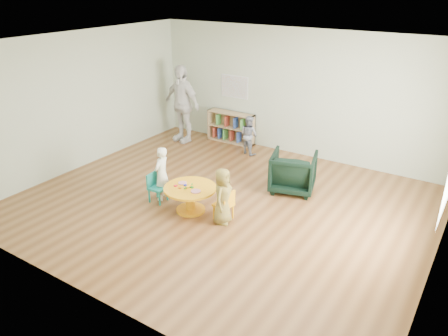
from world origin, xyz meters
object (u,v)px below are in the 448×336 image
at_px(armchair, 293,172).
at_px(adult_caretaker, 182,104).
at_px(child_right, 223,196).
at_px(activity_table, 190,195).
at_px(child_left, 162,174).
at_px(kid_chair_right, 225,204).
at_px(kid_chair_left, 156,186).
at_px(toddler, 249,135).
at_px(bookshelf, 231,127).

height_order(armchair, adult_caretaker, adult_caretaker).
bearing_deg(child_right, activity_table, 75.15).
distance_m(armchair, child_left, 2.46).
distance_m(activity_table, kid_chair_right, 0.67).
relative_size(kid_chair_left, child_left, 0.53).
height_order(armchair, child_left, child_left).
xyz_separation_m(activity_table, toddler, (-0.51, 2.91, 0.14)).
bearing_deg(kid_chair_right, toddler, 29.90).
distance_m(kid_chair_right, child_left, 1.39).
bearing_deg(adult_caretaker, child_right, -33.53).
bearing_deg(activity_table, toddler, 99.93).
height_order(bookshelf, adult_caretaker, adult_caretaker).
bearing_deg(armchair, child_left, 25.48).
bearing_deg(bookshelf, toddler, -31.20).
xyz_separation_m(child_left, toddler, (0.19, 2.82, -0.05)).
distance_m(kid_chair_left, toddler, 2.96).
xyz_separation_m(activity_table, kid_chair_right, (0.67, 0.08, -0.03)).
bearing_deg(child_right, armchair, -28.66).
relative_size(armchair, child_right, 0.86).
bearing_deg(armchair, kid_chair_left, 26.90).
bearing_deg(kid_chair_left, child_right, 87.24).
height_order(bookshelf, child_left, child_left).
xyz_separation_m(bookshelf, child_left, (0.58, -3.29, 0.14)).
bearing_deg(bookshelf, kid_chair_right, -59.38).
xyz_separation_m(kid_chair_right, armchair, (0.48, 1.63, 0.09)).
relative_size(activity_table, kid_chair_right, 1.72).
xyz_separation_m(child_left, child_right, (1.38, -0.10, -0.02)).
bearing_deg(adult_caretaker, kid_chair_left, -51.28).
height_order(kid_chair_left, toddler, toddler).
bearing_deg(toddler, child_left, 101.46).
relative_size(kid_chair_left, bookshelf, 0.45).
bearing_deg(bookshelf, adult_caretaker, -150.58).
distance_m(kid_chair_right, bookshelf, 3.83).
relative_size(activity_table, bookshelf, 0.76).
height_order(activity_table, child_right, child_right).
height_order(kid_chair_right, child_right, child_right).
height_order(child_left, child_right, child_left).
distance_m(kid_chair_left, armchair, 2.58).
relative_size(activity_table, adult_caretaker, 0.49).
bearing_deg(kid_chair_left, activity_table, 89.17).
distance_m(kid_chair_right, toddler, 3.06).
bearing_deg(kid_chair_right, armchair, -8.94).
bearing_deg(activity_table, armchair, 56.29).
bearing_deg(activity_table, bookshelf, 110.81).
xyz_separation_m(child_right, toddler, (-1.18, 2.92, -0.03)).
distance_m(activity_table, child_left, 0.73).
xyz_separation_m(armchair, child_right, (-0.47, -1.73, 0.10)).
distance_m(activity_table, bookshelf, 3.61).
distance_m(kid_chair_right, adult_caretaker, 4.09).
bearing_deg(activity_table, adult_caretaker, 129.88).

